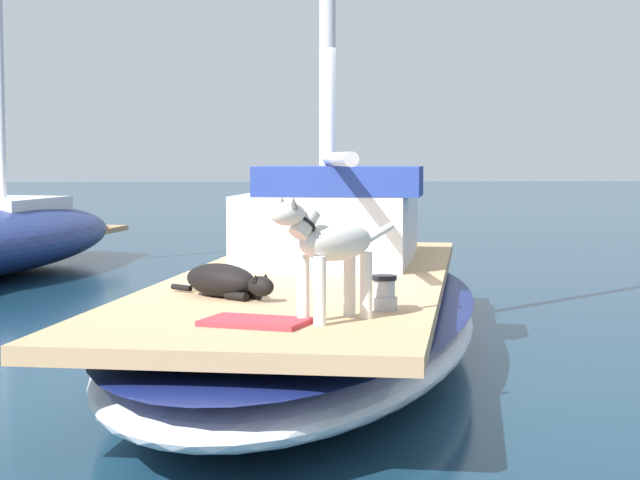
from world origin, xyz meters
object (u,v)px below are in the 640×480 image
(deck_winch, at_px, (384,294))
(coiled_rope, at_px, (210,286))
(sailboat_main, at_px, (312,316))
(dog_white, at_px, (329,246))
(deck_towel, at_px, (256,322))
(dog_black, at_px, (225,281))

(deck_winch, xyz_separation_m, coiled_rope, (-1.08, 1.07, -0.08))
(sailboat_main, bearing_deg, coiled_rope, -131.50)
(dog_white, height_order, deck_towel, dog_white)
(deck_winch, height_order, coiled_rope, deck_winch)
(dog_black, distance_m, coiled_rope, 0.46)
(deck_towel, bearing_deg, coiled_rope, 101.01)
(dog_white, distance_m, coiled_rope, 1.72)
(dog_white, bearing_deg, deck_towel, -169.17)
(sailboat_main, relative_size, dog_white, 9.85)
(coiled_rope, bearing_deg, deck_winch, -44.80)
(coiled_rope, bearing_deg, sailboat_main, 48.50)
(deck_winch, bearing_deg, dog_black, 146.76)
(deck_winch, relative_size, deck_towel, 0.38)
(sailboat_main, xyz_separation_m, dog_white, (-0.04, -2.37, 0.75))
(coiled_rope, bearing_deg, dog_white, -64.56)
(dog_white, bearing_deg, coiled_rope, 115.44)
(dog_black, xyz_separation_m, deck_towel, (0.20, -1.15, -0.09))
(sailboat_main, relative_size, coiled_rope, 23.45)
(dog_white, height_order, deck_winch, dog_white)
(dog_white, bearing_deg, dog_black, 119.50)
(dog_white, relative_size, coiled_rope, 2.38)
(sailboat_main, distance_m, dog_black, 1.51)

